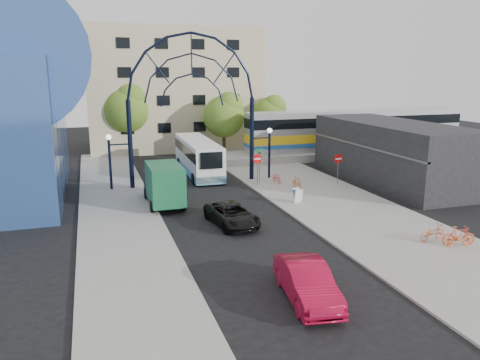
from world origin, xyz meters
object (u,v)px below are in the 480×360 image
object	(u,v)px
bike_far_a	(432,232)
bike_far_c	(458,239)
gateway_arch	(192,78)
stop_sign	(258,162)
tree_north_b	(127,107)
train_car	(356,129)
bike_near_a	(277,177)
tree_north_c	(270,114)
street_name_sign	(260,158)
black_suv	(232,215)
do_not_enter_sign	(338,162)
city_bus	(198,156)
bike_far_b	(459,236)
green_truck	(163,184)
sandwich_board	(298,194)
red_sedan	(307,282)
bike_near_b	(297,182)
tree_north_a	(225,114)

from	to	relation	value
bike_far_a	bike_far_c	distance (m)	1.32
gateway_arch	stop_sign	size ratio (longest dim) A/B	5.46
tree_north_b	gateway_arch	bearing A→B (deg)	-76.32
train_car	bike_near_a	size ratio (longest dim) A/B	15.91
tree_north_c	bike_far_c	bearing A→B (deg)	-93.63
street_name_sign	black_suv	distance (m)	11.07
do_not_enter_sign	stop_sign	bearing A→B (deg)	162.12
stop_sign	city_bus	xyz separation A→B (m)	(-3.52, 6.13, -0.39)
bike_far_a	bike_far_c	world-z (taller)	bike_far_a
gateway_arch	bike_far_b	xyz separation A→B (m)	(10.16, -18.24, -7.91)
green_truck	train_car	bearing A→B (deg)	30.03
gateway_arch	sandwich_board	xyz separation A→B (m)	(5.60, -8.02, -7.81)
gateway_arch	bike_far_a	xyz separation A→B (m)	(9.39, -17.17, -7.99)
gateway_arch	black_suv	distance (m)	13.54
do_not_enter_sign	bike_far_b	xyz separation A→B (m)	(-0.84, -14.24, -1.33)
bike_near_a	bike_far_c	xyz separation A→B (m)	(3.54, -16.41, -0.01)
tree_north_c	bike_far_b	distance (m)	32.43
bike_far_b	do_not_enter_sign	bearing A→B (deg)	11.76
do_not_enter_sign	sandwich_board	xyz separation A→B (m)	(-5.40, -4.02, -1.23)
do_not_enter_sign	city_bus	size ratio (longest dim) A/B	0.22
black_suv	red_sedan	distance (m)	10.07
street_name_sign	city_bus	bearing A→B (deg)	125.35
train_car	black_suv	xyz separation A→B (m)	(-20.12, -19.00, -2.25)
stop_sign	bike_near_a	distance (m)	2.27
gateway_arch	sandwich_board	size ratio (longest dim) A/B	13.80
city_bus	bike_far_a	distance (m)	22.82
green_truck	bike_near_a	bearing A→B (deg)	19.37
bike_far_c	bike_near_b	bearing A→B (deg)	18.76
stop_sign	city_bus	size ratio (longest dim) A/B	0.22
green_truck	bike_near_b	bearing A→B (deg)	6.57
do_not_enter_sign	tree_north_a	bearing A→B (deg)	107.03
tree_north_b	black_suv	distance (m)	27.58
green_truck	tree_north_a	bearing A→B (deg)	61.59
tree_north_c	bike_far_c	size ratio (longest dim) A/B	4.27
tree_north_a	tree_north_c	size ratio (longest dim) A/B	1.08
black_suv	green_truck	bearing A→B (deg)	112.47
street_name_sign	city_bus	xyz separation A→B (m)	(-3.92, 5.53, -0.53)
city_bus	bike_far_c	distance (m)	24.11
bike_near_a	bike_far_c	distance (m)	16.79
gateway_arch	tree_north_b	xyz separation A→B (m)	(-3.88, 15.93, -3.29)
stop_sign	bike_near_a	bearing A→B (deg)	3.95
city_bus	tree_north_b	bearing A→B (deg)	115.29
gateway_arch	bike_near_a	world-z (taller)	gateway_arch
red_sedan	bike_near_a	xyz separation A→B (m)	(6.55, 19.18, -0.24)
train_car	do_not_enter_sign	bearing A→B (deg)	-126.87
tree_north_b	tree_north_c	world-z (taller)	tree_north_b
black_suv	bike_far_c	world-z (taller)	black_suv
street_name_sign	tree_north_a	world-z (taller)	tree_north_a
street_name_sign	train_car	bearing A→B (deg)	32.42
do_not_enter_sign	bike_far_c	world-z (taller)	do_not_enter_sign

